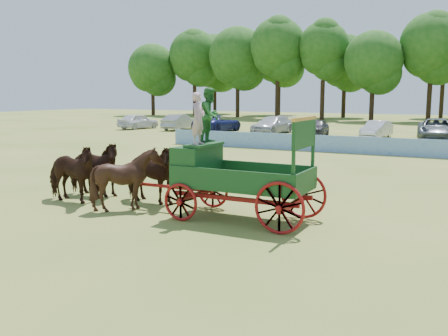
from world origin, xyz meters
TOP-DOWN VIEW (x-y plane):
  - ground at (0.00, 0.00)m, footprint 160.00×160.00m
  - horse_lead_left at (-6.35, -0.17)m, footprint 2.33×1.07m
  - horse_lead_right at (-6.35, 0.93)m, footprint 2.43×1.31m
  - horse_wheel_left at (-3.95, -0.17)m, footprint 1.82×1.63m
  - horse_wheel_right at (-3.95, 0.93)m, footprint 2.41×1.26m
  - farm_dray at (-1.00, 0.42)m, footprint 5.99×2.00m
  - sponsor_banner at (-1.00, 18.00)m, footprint 26.00×0.08m
  - parked_cars at (-7.16, 29.82)m, footprint 41.01×7.61m
  - treeline at (-6.03, 60.54)m, footprint 90.10×23.52m

SIDE VIEW (x-z plane):
  - ground at x=0.00m, z-range 0.00..0.00m
  - sponsor_banner at x=-1.00m, z-range 0.00..1.05m
  - parked_cars at x=-7.16m, z-range -0.05..1.59m
  - horse_lead_left at x=-6.35m, z-range 0.00..1.96m
  - horse_lead_right at x=-6.35m, z-range 0.00..1.96m
  - horse_wheel_right at x=-3.95m, z-range 0.00..1.96m
  - horse_wheel_left at x=-3.95m, z-range 0.00..1.97m
  - farm_dray at x=-1.00m, z-range -0.23..3.55m
  - treeline at x=-6.03m, z-range 2.06..16.56m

